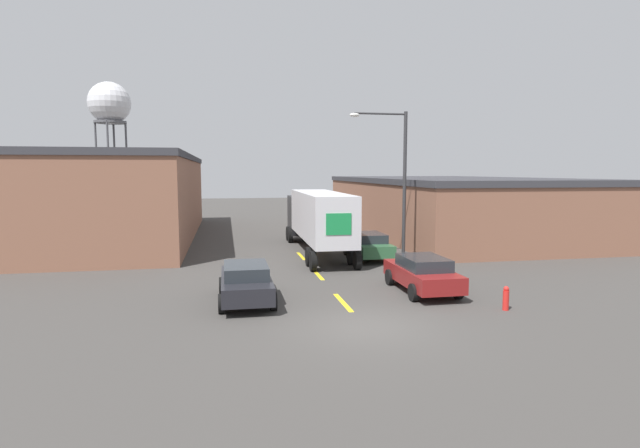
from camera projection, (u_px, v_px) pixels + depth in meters
ground_plane at (365, 327)px, 16.24m from camera, size 160.00×160.00×0.00m
road_centerline at (318, 274)px, 24.49m from camera, size 0.20×13.49×0.01m
warehouse_left at (106, 197)px, 37.33m from camera, size 13.00×26.25×6.24m
warehouse_right at (447, 205)px, 41.12m from camera, size 13.85×26.49×4.53m
semi_truck at (317, 216)px, 30.90m from camera, size 2.80×13.51×3.80m
parked_car_right_near at (422, 273)px, 20.88m from camera, size 2.08×4.63×1.50m
parked_car_right_mid at (368, 245)px, 28.81m from camera, size 2.08×4.63×1.50m
parked_car_left_near at (246, 282)px, 19.24m from camera, size 2.08×4.63×1.50m
water_tower at (109, 105)px, 67.89m from camera, size 5.63×5.63×17.14m
street_lamp at (398, 173)px, 28.24m from camera, size 3.35×0.32×8.38m
fire_hydrant at (506, 298)px, 18.13m from camera, size 0.22×0.22×0.89m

